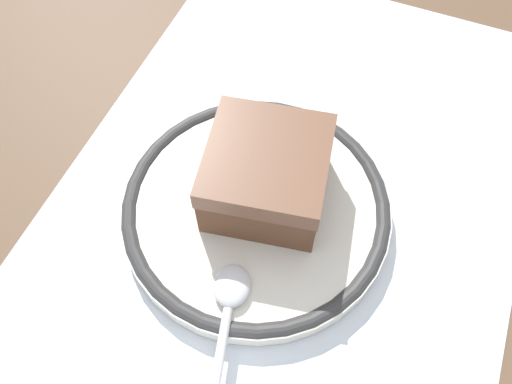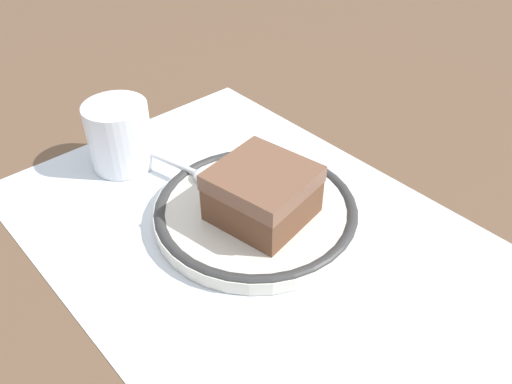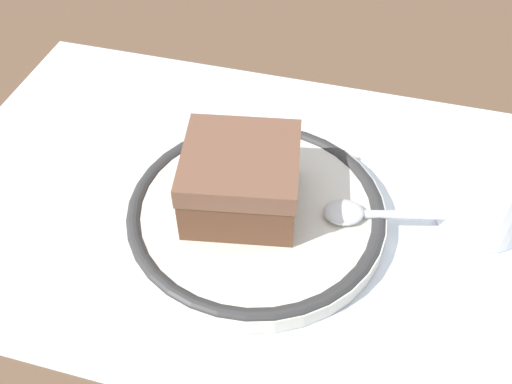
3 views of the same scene
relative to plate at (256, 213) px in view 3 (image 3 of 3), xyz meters
name	(u,v)px [view 3 (image 3 of 3)]	position (x,y,z in m)	size (l,w,h in m)	color
ground_plane	(238,200)	(-0.02, 0.02, -0.01)	(2.40, 2.40, 0.00)	brown
placemat	(238,199)	(-0.02, 0.02, -0.01)	(0.54, 0.37, 0.00)	silver
plate	(256,213)	(0.00, 0.00, 0.00)	(0.22, 0.22, 0.02)	silver
cake_slice	(241,179)	(-0.01, 0.00, 0.03)	(0.11, 0.10, 0.06)	brown
spoon	(368,213)	(0.09, 0.02, 0.01)	(0.13, 0.05, 0.01)	silver
cup	(491,191)	(0.18, 0.05, 0.02)	(0.07, 0.07, 0.08)	white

